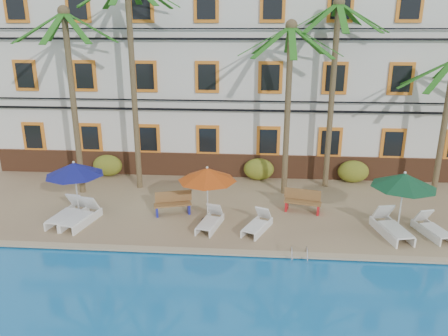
# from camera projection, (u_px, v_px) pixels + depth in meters

# --- Properties ---
(ground) EXTENTS (100.00, 100.00, 0.00)m
(ground) POSITION_uv_depth(u_px,v_px,m) (228.00, 247.00, 15.71)
(ground) COLOR #384C23
(ground) RESTS_ON ground
(pool_deck) EXTENTS (30.00, 12.00, 0.25)m
(pool_deck) POSITION_uv_depth(u_px,v_px,m) (235.00, 193.00, 20.41)
(pool_deck) COLOR tan
(pool_deck) RESTS_ON ground
(pool_coping) EXTENTS (30.00, 0.35, 0.06)m
(pool_coping) POSITION_uv_depth(u_px,v_px,m) (226.00, 252.00, 14.77)
(pool_coping) COLOR tan
(pool_coping) RESTS_ON pool_deck
(hotel_building) EXTENTS (25.40, 6.44, 10.22)m
(hotel_building) POSITION_uv_depth(u_px,v_px,m) (241.00, 69.00, 23.49)
(hotel_building) COLOR silver
(hotel_building) RESTS_ON pool_deck
(palm_a) EXTENTS (4.38, 4.38, 8.14)m
(palm_a) POSITION_uv_depth(u_px,v_px,m) (71.00, 78.00, 18.61)
(palm_a) COLOR brown
(palm_a) RESTS_ON pool_deck
(palm_b) EXTENTS (4.38, 4.38, 9.53)m
(palm_b) POSITION_uv_depth(u_px,v_px,m) (132.00, 58.00, 18.91)
(palm_b) COLOR brown
(palm_b) RESTS_ON pool_deck
(palm_c) EXTENTS (4.38, 4.38, 7.59)m
(palm_c) POSITION_uv_depth(u_px,v_px,m) (289.00, 86.00, 18.56)
(palm_c) COLOR brown
(palm_c) RESTS_ON pool_deck
(palm_d) EXTENTS (4.38, 4.38, 8.52)m
(palm_d) POSITION_uv_depth(u_px,v_px,m) (334.00, 71.00, 19.24)
(palm_d) COLOR brown
(palm_d) RESTS_ON pool_deck
(palm_e) EXTENTS (4.38, 4.38, 6.25)m
(palm_e) POSITION_uv_depth(u_px,v_px,m) (447.00, 105.00, 18.67)
(palm_e) COLOR brown
(palm_e) RESTS_ON pool_deck
(shrub_left) EXTENTS (1.50, 0.90, 1.10)m
(shrub_left) POSITION_uv_depth(u_px,v_px,m) (108.00, 165.00, 22.21)
(shrub_left) COLOR #255919
(shrub_left) RESTS_ON pool_deck
(shrub_mid) EXTENTS (1.50, 0.90, 1.10)m
(shrub_mid) POSITION_uv_depth(u_px,v_px,m) (259.00, 169.00, 21.63)
(shrub_mid) COLOR #255919
(shrub_mid) RESTS_ON pool_deck
(shrub_right) EXTENTS (1.50, 0.90, 1.10)m
(shrub_right) POSITION_uv_depth(u_px,v_px,m) (353.00, 172.00, 21.29)
(shrub_right) COLOR #255919
(shrub_right) RESTS_ON pool_deck
(umbrella_blue) EXTENTS (2.30, 2.30, 2.30)m
(umbrella_blue) POSITION_uv_depth(u_px,v_px,m) (74.00, 169.00, 17.12)
(umbrella_blue) COLOR black
(umbrella_blue) RESTS_ON pool_deck
(umbrella_red) EXTENTS (2.27, 2.27, 2.27)m
(umbrella_red) POSITION_uv_depth(u_px,v_px,m) (207.00, 175.00, 16.58)
(umbrella_red) COLOR black
(umbrella_red) RESTS_ON pool_deck
(umbrella_green) EXTENTS (2.36, 2.36, 2.36)m
(umbrella_green) POSITION_uv_depth(u_px,v_px,m) (404.00, 181.00, 15.73)
(umbrella_green) COLOR black
(umbrella_green) RESTS_ON pool_deck
(lounger_a) EXTENTS (1.04, 2.11, 0.95)m
(lounger_a) POSITION_uv_depth(u_px,v_px,m) (68.00, 214.00, 17.11)
(lounger_a) COLOR white
(lounger_a) RESTS_ON pool_deck
(lounger_b) EXTENTS (1.11, 2.08, 0.93)m
(lounger_b) POSITION_uv_depth(u_px,v_px,m) (81.00, 216.00, 16.90)
(lounger_b) COLOR white
(lounger_b) RESTS_ON pool_deck
(lounger_c) EXTENTS (0.97, 1.79, 0.80)m
(lounger_c) POSITION_uv_depth(u_px,v_px,m) (210.00, 221.00, 16.59)
(lounger_c) COLOR white
(lounger_c) RESTS_ON pool_deck
(lounger_d) EXTENTS (1.21, 1.77, 0.79)m
(lounger_d) POSITION_uv_depth(u_px,v_px,m) (258.00, 224.00, 16.33)
(lounger_d) COLOR white
(lounger_d) RESTS_ON pool_deck
(lounger_e) EXTENTS (1.17, 2.16, 0.97)m
(lounger_e) POSITION_uv_depth(u_px,v_px,m) (391.00, 227.00, 16.00)
(lounger_e) COLOR white
(lounger_e) RESTS_ON pool_deck
(lounger_f) EXTENTS (1.07, 1.84, 0.82)m
(lounger_f) POSITION_uv_depth(u_px,v_px,m) (432.00, 228.00, 16.00)
(lounger_f) COLOR white
(lounger_f) RESTS_ON pool_deck
(bench_left) EXTENTS (1.57, 0.90, 0.93)m
(bench_left) POSITION_uv_depth(u_px,v_px,m) (172.00, 203.00, 17.76)
(bench_left) COLOR olive
(bench_left) RESTS_ON pool_deck
(bench_right) EXTENTS (1.57, 0.80, 0.93)m
(bench_right) POSITION_uv_depth(u_px,v_px,m) (303.00, 201.00, 17.96)
(bench_right) COLOR olive
(bench_right) RESTS_ON pool_deck
(pool_ladder) EXTENTS (0.54, 0.74, 0.74)m
(pool_ladder) POSITION_uv_depth(u_px,v_px,m) (299.00, 257.00, 14.50)
(pool_ladder) COLOR silver
(pool_ladder) RESTS_ON ground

